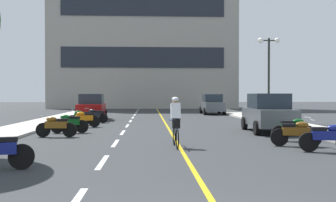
# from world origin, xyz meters

# --- Properties ---
(ground_plane) EXTENTS (140.00, 140.00, 0.00)m
(ground_plane) POSITION_xyz_m (0.00, 21.00, 0.00)
(ground_plane) COLOR #2D3033
(curb_left) EXTENTS (2.40, 72.00, 0.12)m
(curb_left) POSITION_xyz_m (-7.20, 24.00, 0.06)
(curb_left) COLOR #B7B2A8
(curb_left) RESTS_ON ground
(curb_right) EXTENTS (2.40, 72.00, 0.12)m
(curb_right) POSITION_xyz_m (7.20, 24.00, 0.06)
(curb_right) COLOR #B7B2A8
(curb_right) RESTS_ON ground
(lane_dash_1) EXTENTS (0.14, 2.20, 0.01)m
(lane_dash_1) POSITION_xyz_m (-2.00, 6.00, 0.00)
(lane_dash_1) COLOR silver
(lane_dash_1) RESTS_ON ground
(lane_dash_2) EXTENTS (0.14, 2.20, 0.01)m
(lane_dash_2) POSITION_xyz_m (-2.00, 10.00, 0.00)
(lane_dash_2) COLOR silver
(lane_dash_2) RESTS_ON ground
(lane_dash_3) EXTENTS (0.14, 2.20, 0.01)m
(lane_dash_3) POSITION_xyz_m (-2.00, 14.00, 0.00)
(lane_dash_3) COLOR silver
(lane_dash_3) RESTS_ON ground
(lane_dash_4) EXTENTS (0.14, 2.20, 0.01)m
(lane_dash_4) POSITION_xyz_m (-2.00, 18.00, 0.00)
(lane_dash_4) COLOR silver
(lane_dash_4) RESTS_ON ground
(lane_dash_5) EXTENTS (0.14, 2.20, 0.01)m
(lane_dash_5) POSITION_xyz_m (-2.00, 22.00, 0.00)
(lane_dash_5) COLOR silver
(lane_dash_5) RESTS_ON ground
(lane_dash_6) EXTENTS (0.14, 2.20, 0.01)m
(lane_dash_6) POSITION_xyz_m (-2.00, 26.00, 0.00)
(lane_dash_6) COLOR silver
(lane_dash_6) RESTS_ON ground
(lane_dash_7) EXTENTS (0.14, 2.20, 0.01)m
(lane_dash_7) POSITION_xyz_m (-2.00, 30.00, 0.00)
(lane_dash_7) COLOR silver
(lane_dash_7) RESTS_ON ground
(lane_dash_8) EXTENTS (0.14, 2.20, 0.01)m
(lane_dash_8) POSITION_xyz_m (-2.00, 34.00, 0.00)
(lane_dash_8) COLOR silver
(lane_dash_8) RESTS_ON ground
(lane_dash_9) EXTENTS (0.14, 2.20, 0.01)m
(lane_dash_9) POSITION_xyz_m (-2.00, 38.00, 0.00)
(lane_dash_9) COLOR silver
(lane_dash_9) RESTS_ON ground
(lane_dash_10) EXTENTS (0.14, 2.20, 0.01)m
(lane_dash_10) POSITION_xyz_m (-2.00, 42.00, 0.00)
(lane_dash_10) COLOR silver
(lane_dash_10) RESTS_ON ground
(lane_dash_11) EXTENTS (0.14, 2.20, 0.01)m
(lane_dash_11) POSITION_xyz_m (-2.00, 46.00, 0.00)
(lane_dash_11) COLOR silver
(lane_dash_11) RESTS_ON ground
(centre_line_yellow) EXTENTS (0.12, 66.00, 0.01)m
(centre_line_yellow) POSITION_xyz_m (0.25, 24.00, 0.00)
(centre_line_yellow) COLOR gold
(centre_line_yellow) RESTS_ON ground
(office_building) EXTENTS (24.33, 6.24, 21.56)m
(office_building) POSITION_xyz_m (-1.45, 48.06, 10.78)
(office_building) COLOR #9E998E
(office_building) RESTS_ON ground
(street_lamp_mid) EXTENTS (1.46, 0.36, 5.38)m
(street_lamp_mid) POSITION_xyz_m (7.09, 20.99, 4.03)
(street_lamp_mid) COLOR black
(street_lamp_mid) RESTS_ON curb_right
(parked_car_near) EXTENTS (2.09, 4.28, 1.82)m
(parked_car_near) POSITION_xyz_m (4.84, 13.86, 0.92)
(parked_car_near) COLOR black
(parked_car_near) RESTS_ON ground
(parked_car_mid) EXTENTS (2.06, 4.27, 1.82)m
(parked_car_mid) POSITION_xyz_m (-4.79, 23.46, 0.92)
(parked_car_mid) COLOR black
(parked_car_mid) RESTS_ON ground
(parked_car_far) EXTENTS (1.96, 4.22, 1.82)m
(parked_car_far) POSITION_xyz_m (4.98, 30.89, 0.92)
(parked_car_far) COLOR black
(parked_car_far) RESTS_ON ground
(motorcycle_2) EXTENTS (1.69, 0.63, 0.92)m
(motorcycle_2) POSITION_xyz_m (4.69, 7.40, 0.47)
(motorcycle_2) COLOR black
(motorcycle_2) RESTS_ON ground
(motorcycle_3) EXTENTS (1.69, 0.61, 0.92)m
(motorcycle_3) POSITION_xyz_m (4.24, 8.81, 0.47)
(motorcycle_3) COLOR black
(motorcycle_3) RESTS_ON ground
(motorcycle_4) EXTENTS (1.70, 0.60, 0.92)m
(motorcycle_4) POSITION_xyz_m (4.71, 10.31, 0.47)
(motorcycle_4) COLOR black
(motorcycle_4) RESTS_ON ground
(motorcycle_5) EXTENTS (1.70, 0.60, 0.92)m
(motorcycle_5) POSITION_xyz_m (-4.63, 12.14, 0.47)
(motorcycle_5) COLOR black
(motorcycle_5) RESTS_ON ground
(motorcycle_6) EXTENTS (1.70, 0.60, 0.92)m
(motorcycle_6) POSITION_xyz_m (-4.42, 13.83, 0.47)
(motorcycle_6) COLOR black
(motorcycle_6) RESTS_ON ground
(motorcycle_7) EXTENTS (1.64, 0.80, 0.92)m
(motorcycle_7) POSITION_xyz_m (-4.26, 16.93, 0.47)
(motorcycle_7) COLOR black
(motorcycle_7) RESTS_ON ground
(motorcycle_8) EXTENTS (1.66, 0.72, 0.92)m
(motorcycle_8) POSITION_xyz_m (-4.66, 18.55, 0.47)
(motorcycle_8) COLOR black
(motorcycle_8) RESTS_ON ground
(motorcycle_9) EXTENTS (1.67, 0.71, 0.92)m
(motorcycle_9) POSITION_xyz_m (-4.17, 20.48, 0.47)
(motorcycle_9) COLOR black
(motorcycle_9) RESTS_ON ground
(cyclist_rider) EXTENTS (0.42, 1.77, 1.71)m
(cyclist_rider) POSITION_xyz_m (0.12, 8.84, 0.89)
(cyclist_rider) COLOR black
(cyclist_rider) RESTS_ON ground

